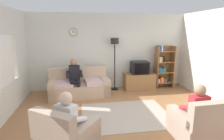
% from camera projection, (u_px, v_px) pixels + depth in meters
% --- Properties ---
extents(ground_plane, '(12.00, 12.00, 0.00)m').
position_uv_depth(ground_plane, '(126.00, 120.00, 4.30)').
color(ground_plane, '#9E6B42').
extents(back_wall_assembly, '(6.20, 0.17, 2.70)m').
position_uv_depth(back_wall_assembly, '(109.00, 51.00, 6.57)').
color(back_wall_assembly, silver).
rests_on(back_wall_assembly, ground_plane).
extents(couch, '(1.97, 1.05, 0.90)m').
position_uv_depth(couch, '(79.00, 86.00, 5.87)').
color(couch, tan).
rests_on(couch, ground_plane).
extents(tv_stand, '(1.10, 0.56, 0.58)m').
position_uv_depth(tv_stand, '(139.00, 81.00, 6.57)').
color(tv_stand, olive).
rests_on(tv_stand, ground_plane).
extents(tv, '(0.60, 0.49, 0.44)m').
position_uv_depth(tv, '(140.00, 68.00, 6.44)').
color(tv, black).
rests_on(tv, tv_stand).
extents(bookshelf, '(0.68, 0.36, 1.59)m').
position_uv_depth(bookshelf, '(163.00, 67.00, 6.68)').
color(bookshelf, olive).
rests_on(bookshelf, ground_plane).
extents(floor_lamp, '(0.28, 0.28, 1.85)m').
position_uv_depth(floor_lamp, '(115.00, 50.00, 6.28)').
color(floor_lamp, black).
rests_on(floor_lamp, ground_plane).
extents(armchair_near_window, '(1.16, 1.18, 0.90)m').
position_uv_depth(armchair_near_window, '(68.00, 138.00, 3.10)').
color(armchair_near_window, tan).
rests_on(armchair_near_window, ground_plane).
extents(armchair_near_bookshelf, '(0.84, 0.91, 0.90)m').
position_uv_depth(armchair_near_bookshelf, '(196.00, 125.00, 3.50)').
color(armchair_near_bookshelf, tan).
rests_on(armchair_near_bookshelf, ground_plane).
extents(area_rug, '(2.20, 1.70, 0.01)m').
position_uv_depth(area_rug, '(126.00, 115.00, 4.58)').
color(area_rug, '#AD9E8E').
rests_on(area_rug, ground_plane).
extents(person_on_couch, '(0.54, 0.56, 1.24)m').
position_uv_depth(person_on_couch, '(75.00, 76.00, 5.66)').
color(person_on_couch, black).
rests_on(person_on_couch, ground_plane).
extents(person_in_left_armchair, '(0.62, 0.64, 1.12)m').
position_uv_depth(person_in_left_armchair, '(70.00, 119.00, 3.11)').
color(person_in_left_armchair, silver).
rests_on(person_in_left_armchair, ground_plane).
extents(person_in_right_armchair, '(0.52, 0.55, 1.12)m').
position_uv_depth(person_in_right_armchair, '(195.00, 108.00, 3.52)').
color(person_in_right_armchair, red).
rests_on(person_in_right_armchair, ground_plane).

